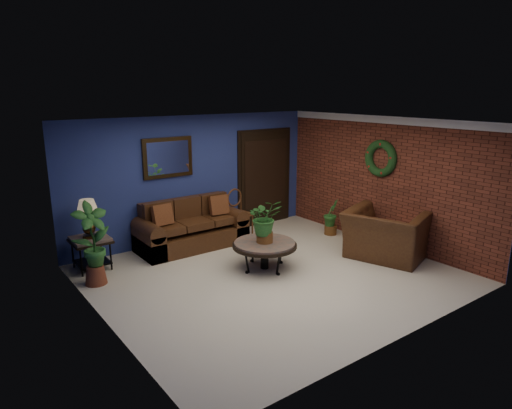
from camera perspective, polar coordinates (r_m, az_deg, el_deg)
floor at (r=7.66m, az=1.99°, el=-8.78°), size 5.50×5.50×0.00m
wall_back at (r=9.30m, az=-7.60°, el=3.32°), size 5.50×0.04×2.50m
wall_left at (r=6.00m, az=-18.93°, el=-3.48°), size 0.04×5.00×2.50m
wall_right_brick at (r=9.19m, az=15.61°, el=2.79°), size 0.04×5.00×2.50m
ceiling at (r=7.06m, az=2.17°, el=10.21°), size 5.50×5.00×0.02m
crown_molding at (r=9.02m, az=15.99°, el=10.13°), size 0.03×5.00×0.14m
wall_mirror at (r=8.91m, az=-10.96°, el=5.78°), size 1.02×0.06×0.77m
closet_door at (r=10.26m, az=1.09°, el=3.34°), size 1.44×0.06×2.18m
wreath at (r=9.10m, az=15.31°, el=5.58°), size 0.16×0.72×0.72m
sofa at (r=8.99m, az=-8.23°, el=-3.27°), size 2.10×0.91×0.94m
coffee_table at (r=7.78m, az=1.08°, el=-5.13°), size 1.10×1.10×0.47m
end_table at (r=8.25m, az=-19.96°, el=-4.76°), size 0.62×0.62×0.56m
table_lamp at (r=8.09m, az=-20.29°, el=-1.12°), size 0.38×0.38×0.63m
side_chair at (r=9.54m, az=-2.25°, el=-0.59°), size 0.46×0.46×0.98m
armchair at (r=8.58m, az=15.93°, el=-3.64°), size 1.55×1.66×0.88m
coffee_plant at (r=7.64m, az=1.10°, el=-1.78°), size 0.70×0.66×0.75m
floor_plant at (r=9.71m, az=9.36°, el=-1.51°), size 0.38×0.32×0.76m
tall_plant at (r=7.52m, az=-19.74°, el=-4.33°), size 0.63×0.47×1.33m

